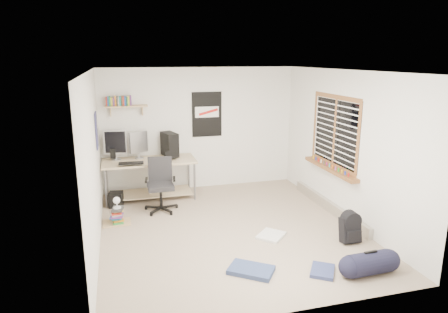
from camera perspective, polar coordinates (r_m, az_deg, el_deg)
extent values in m
cube|color=gray|center=(6.54, 0.78, -10.37)|extent=(4.00, 4.50, 0.01)
cube|color=white|center=(5.96, 0.86, 12.19)|extent=(4.00, 4.50, 0.01)
cube|color=silver|center=(8.27, -3.49, 3.95)|extent=(4.00, 0.01, 2.50)
cube|color=silver|center=(5.92, -18.20, -0.84)|extent=(0.01, 4.50, 2.50)
cube|color=silver|center=(6.94, 16.95, 1.39)|extent=(0.01, 4.50, 2.50)
cube|color=tan|center=(7.92, -10.52, -3.32)|extent=(1.79, 0.84, 0.80)
cube|color=#A7A6AB|center=(7.90, -15.27, 1.43)|extent=(0.44, 0.16, 0.47)
cube|color=#A4A4A9|center=(7.91, -12.10, 1.42)|extent=(0.38, 0.24, 0.41)
cube|color=black|center=(7.87, -7.78, 1.74)|extent=(0.32, 0.48, 0.46)
cube|color=black|center=(7.47, -13.12, -0.92)|extent=(0.45, 0.18, 0.02)
cube|color=black|center=(7.93, -15.54, 0.44)|extent=(0.11, 0.11, 0.19)
cube|color=black|center=(7.63, -8.13, 0.18)|extent=(0.10, 0.10, 0.17)
cube|color=black|center=(7.20, -9.07, -3.99)|extent=(0.70, 0.70, 0.96)
cube|color=tan|center=(7.92, -13.77, 7.00)|extent=(0.80, 0.22, 0.24)
cube|color=black|center=(8.23, -2.45, 6.03)|extent=(0.62, 0.03, 0.92)
cube|color=navy|center=(7.04, -17.76, 3.57)|extent=(0.02, 0.42, 0.60)
cube|color=brown|center=(7.12, 15.43, 3.45)|extent=(0.10, 1.50, 1.26)
cube|color=#B7B2A8|center=(7.49, 14.78, -6.83)|extent=(0.08, 2.50, 0.18)
cube|color=black|center=(6.32, 17.56, -9.94)|extent=(0.29, 0.23, 0.38)
cylinder|color=black|center=(5.57, 20.07, -14.23)|extent=(0.31, 0.31, 0.58)
cube|color=silver|center=(6.32, 6.74, -11.14)|extent=(0.54, 0.54, 0.04)
cube|color=navy|center=(5.35, 3.89, -15.88)|extent=(0.66, 0.62, 0.06)
cube|color=navy|center=(5.49, 13.90, -15.57)|extent=(0.45, 0.48, 0.05)
cube|color=brown|center=(6.94, -15.12, -8.02)|extent=(0.52, 0.47, 0.29)
cube|color=silver|center=(6.84, -15.07, -6.28)|extent=(0.19, 0.24, 0.21)
cube|color=black|center=(7.67, -15.16, -5.94)|extent=(0.28, 0.28, 0.27)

